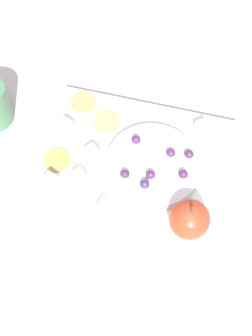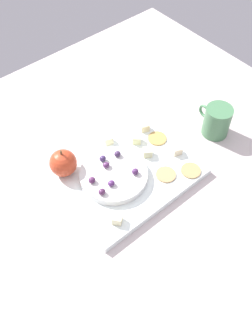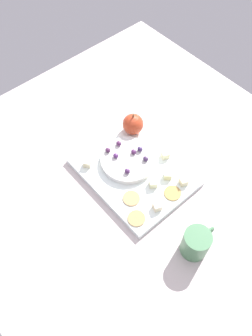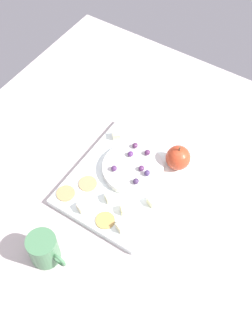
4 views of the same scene
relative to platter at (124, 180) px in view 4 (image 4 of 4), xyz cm
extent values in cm
cube|color=#C0B1B0|center=(-1.51, -0.55, -2.49)|extent=(115.51, 108.11, 3.09)
cube|color=white|center=(0.00, 0.00, 0.00)|extent=(33.90, 26.46, 1.88)
cylinder|color=silver|center=(3.41, -0.43, 1.92)|extent=(16.69, 16.69, 1.96)
sphere|color=#BF3E21|center=(11.52, -9.80, 4.32)|extent=(6.76, 6.76, 6.76)
cylinder|color=brown|center=(11.52, -9.80, 8.30)|extent=(0.50, 0.50, 1.20)
cube|color=beige|center=(-7.77, -0.86, 2.03)|extent=(3.04, 3.04, 2.18)
cube|color=beige|center=(-13.95, 3.76, 2.03)|extent=(2.82, 2.82, 2.18)
cube|color=beige|center=(-2.75, -10.39, 2.03)|extent=(2.81, 2.81, 2.18)
cube|color=beige|center=(-13.14, -7.71, 2.03)|extent=(2.86, 2.86, 2.18)
cube|color=beige|center=(10.55, 9.58, 2.03)|extent=(3.07, 3.07, 2.18)
cube|color=beige|center=(-8.58, -5.75, 2.03)|extent=(3.08, 3.08, 2.18)
cylinder|color=tan|center=(-12.53, 10.29, 1.14)|extent=(4.95, 4.95, 0.40)
cylinder|color=tan|center=(-6.92, 7.19, 1.14)|extent=(4.95, 4.95, 0.40)
cylinder|color=tan|center=(-13.47, -2.96, 1.14)|extent=(4.95, 4.95, 0.40)
ellipsoid|color=#4D2959|center=(-0.42, 3.04, 3.69)|extent=(1.68, 1.52, 1.57)
ellipsoid|color=#402B51|center=(-0.69, -4.02, 3.63)|extent=(1.68, 1.52, 1.44)
ellipsoid|color=#522856|center=(3.62, -3.06, 3.61)|extent=(1.68, 1.52, 1.42)
ellipsoid|color=#432F5F|center=(3.07, -5.16, 3.70)|extent=(1.68, 1.52, 1.60)
ellipsoid|color=#502863|center=(6.09, 1.98, 3.60)|extent=(1.68, 1.52, 1.39)
ellipsoid|color=#4D264B|center=(9.25, 2.47, 3.63)|extent=(1.68, 1.52, 1.46)
ellipsoid|color=#522751|center=(9.01, -1.66, 3.65)|extent=(1.68, 1.52, 1.49)
cylinder|color=#467950|center=(-28.50, 4.20, 3.38)|extent=(7.21, 7.21, 8.63)
torus|color=#467950|center=(-28.73, -0.59, 3.38)|extent=(0.99, 4.03, 4.00)
camera|label=1|loc=(8.71, -40.70, 77.26)|focal=51.87mm
camera|label=2|loc=(36.51, 43.46, 76.02)|focal=40.50mm
camera|label=3|loc=(-40.95, 38.88, 87.52)|focal=36.53mm
camera|label=4|loc=(-51.30, -33.63, 93.12)|focal=43.80mm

